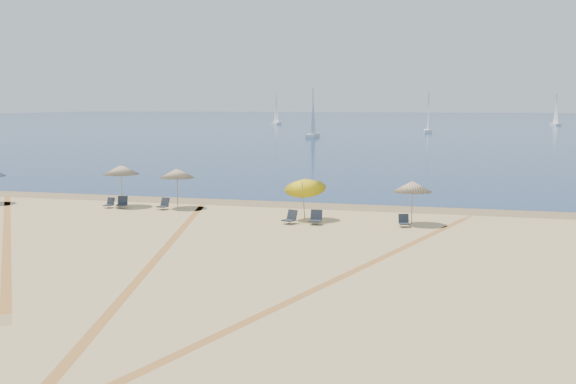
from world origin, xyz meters
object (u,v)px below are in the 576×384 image
object	(u,v)px
chair_4	(290,218)
chair_2	(122,203)
sailboat_1	(276,115)
sailboat_3	(313,123)
umbrella_1	(121,170)
umbrella_3	(305,184)
chair_1	(110,203)
umbrella_2	(177,173)
chair_5	(316,218)
chair_3	(164,204)
umbrella_4	(412,186)
chair_6	(404,221)
sailboat_0	(428,120)
sailboat_2	(556,116)

from	to	relation	value
chair_4	chair_2	bearing A→B (deg)	-169.80
sailboat_1	sailboat_3	xyz separation A→B (m)	(25.71, -68.73, 0.08)
umbrella_1	sailboat_1	distance (m)	153.34
umbrella_3	chair_1	bearing A→B (deg)	175.08
umbrella_2	sailboat_3	size ratio (longest dim) A/B	0.28
umbrella_3	chair_2	world-z (taller)	umbrella_3
chair_5	chair_3	bearing A→B (deg)	164.08
umbrella_4	chair_3	distance (m)	14.40
umbrella_4	chair_6	size ratio (longest dim) A/B	3.17
chair_3	chair_5	world-z (taller)	chair_5
umbrella_2	chair_4	distance (m)	8.66
chair_6	sailboat_0	xyz separation A→B (m)	(-3.86, 109.09, 2.25)
umbrella_1	chair_6	size ratio (longest dim) A/B	3.53
chair_1	sailboat_1	world-z (taller)	sailboat_1
chair_5	chair_6	xyz separation A→B (m)	(4.40, 0.42, -0.04)
sailboat_1	sailboat_3	world-z (taller)	sailboat_3
chair_1	sailboat_0	bearing A→B (deg)	91.23
sailboat_3	chair_2	bearing A→B (deg)	-86.64
chair_2	sailboat_2	world-z (taller)	sailboat_2
chair_4	chair_5	bearing A→B (deg)	30.82
umbrella_1	sailboat_3	bearing A→B (deg)	94.21
umbrella_1	chair_3	size ratio (longest dim) A/B	3.37
chair_2	sailboat_0	world-z (taller)	sailboat_0
sailboat_2	chair_6	bearing A→B (deg)	-109.67
chair_3	sailboat_3	bearing A→B (deg)	109.08
chair_2	sailboat_2	size ratio (longest dim) A/B	0.09
chair_5	sailboat_3	bearing A→B (deg)	101.01
chair_4	sailboat_1	size ratio (longest dim) A/B	0.10
umbrella_2	sailboat_1	world-z (taller)	sailboat_1
umbrella_4	sailboat_0	distance (m)	108.25
umbrella_1	chair_1	world-z (taller)	umbrella_1
umbrella_4	chair_1	xyz separation A→B (m)	(-17.62, 0.93, -1.67)
chair_6	sailboat_1	size ratio (longest dim) A/B	0.09
umbrella_2	sailboat_2	world-z (taller)	sailboat_2
umbrella_2	chair_1	size ratio (longest dim) A/B	3.75
chair_4	chair_3	bearing A→B (deg)	-174.59
umbrella_1	sailboat_0	distance (m)	107.25
umbrella_1	chair_4	bearing A→B (deg)	-16.03
sailboat_2	chair_4	bearing A→B (deg)	-111.58
sailboat_0	sailboat_1	size ratio (longest dim) A/B	1.00
chair_5	sailboat_0	bearing A→B (deg)	88.36
umbrella_2	sailboat_3	bearing A→B (deg)	96.66
umbrella_3	chair_1	distance (m)	12.19
chair_2	chair_5	bearing A→B (deg)	-25.39
umbrella_2	chair_6	world-z (taller)	umbrella_2
sailboat_2	sailboat_3	bearing A→B (deg)	-133.08
chair_1	chair_2	xyz separation A→B (m)	(0.78, 0.08, 0.05)
umbrella_3	chair_3	bearing A→B (deg)	171.74
chair_3	sailboat_3	world-z (taller)	sailboat_3
umbrella_3	chair_6	distance (m)	5.57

